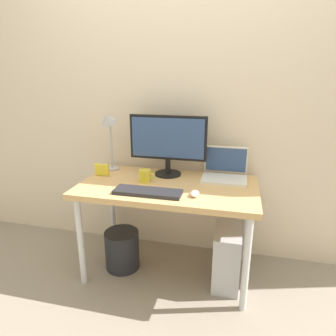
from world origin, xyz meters
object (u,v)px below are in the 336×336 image
desk (168,193)px  desk_lamp (109,128)px  computer_tower (227,256)px  wastebasket (122,250)px  laptop (225,171)px  coffee_mug (145,176)px  keyboard (148,192)px  mouse (195,194)px  photo_frame (102,170)px  monitor (168,141)px

desk → desk_lamp: (-0.52, 0.20, 0.41)m
computer_tower → wastebasket: bearing=-179.0°
laptop → wastebasket: (-0.73, -0.25, -0.61)m
laptop → coffee_mug: size_ratio=2.67×
keyboard → mouse: bearing=5.7°
coffee_mug → desk_lamp: bearing=151.1°
desk_lamp → mouse: (0.73, -0.37, -0.33)m
laptop → keyboard: bearing=-138.4°
mouse → wastebasket: mouse is taller
laptop → wastebasket: bearing=-161.0°
desk_lamp → mouse: desk_lamp is taller
computer_tower → photo_frame: bearing=175.0°
monitor → photo_frame: bearing=-163.8°
monitor → desk_lamp: size_ratio=1.20×
keyboard → computer_tower: bearing=18.3°
desk → coffee_mug: size_ratio=10.29×
keyboard → computer_tower: (0.52, 0.17, -0.51)m
desk_lamp → computer_tower: size_ratio=1.14×
desk → photo_frame: photo_frame is taller
keyboard → photo_frame: (-0.44, 0.26, 0.04)m
desk_lamp → coffee_mug: bearing=-28.9°
desk → laptop: laptop is taller
mouse → computer_tower: mouse is taller
mouse → desk_lamp: bearing=153.2°
desk_lamp → photo_frame: (-0.01, -0.14, -0.30)m
monitor → wastebasket: (-0.31, -0.24, -0.81)m
computer_tower → coffee_mug: bearing=176.7°
photo_frame → coffee_mug: bearing=-7.9°
desk → desk_lamp: desk_lamp is taller
desk → wastebasket: (-0.36, -0.03, -0.49)m
coffee_mug → photo_frame: size_ratio=1.09×
photo_frame → computer_tower: size_ratio=0.26×
desk → monitor: (-0.05, 0.20, 0.33)m
laptop → desk_lamp: (-0.89, -0.01, 0.29)m
coffee_mug → photo_frame: 0.36m
keyboard → mouse: (0.30, 0.03, 0.01)m
desk_lamp → keyboard: bearing=-42.9°
mouse → laptop: bearing=66.8°
desk → keyboard: size_ratio=2.80×
keyboard → coffee_mug: (-0.09, 0.21, 0.03)m
photo_frame → desk: bearing=-6.8°
laptop → coffee_mug: (-0.55, -0.20, -0.01)m
laptop → keyboard: size_ratio=0.73×
desk → computer_tower: size_ratio=2.93×
monitor → laptop: size_ratio=1.80×
laptop → computer_tower: bearing=-75.9°
monitor → photo_frame: size_ratio=5.24×
desk → coffee_mug: bearing=175.4°
keyboard → laptop: bearing=41.6°
desk → coffee_mug: 0.21m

